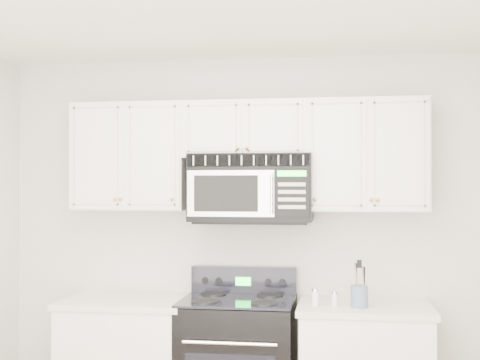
# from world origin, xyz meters

# --- Properties ---
(room) EXTENTS (3.51, 3.51, 2.61)m
(room) POSITION_xyz_m (0.00, 0.00, 1.30)
(room) COLOR brown
(room) RESTS_ON ground
(upper_cabinets) EXTENTS (2.44, 0.37, 0.75)m
(upper_cabinets) POSITION_xyz_m (0.00, 1.58, 1.93)
(upper_cabinets) COLOR silver
(upper_cabinets) RESTS_ON ground
(microwave) EXTENTS (0.82, 0.46, 0.46)m
(microwave) POSITION_xyz_m (0.04, 1.54, 1.68)
(microwave) COLOR black
(microwave) RESTS_ON ground
(utensil_crock) EXTENTS (0.11, 0.11, 0.30)m
(utensil_crock) POSITION_xyz_m (0.76, 1.32, 0.99)
(utensil_crock) COLOR #465E7C
(utensil_crock) RESTS_ON base_cabinet_right
(shaker_salt) EXTENTS (0.05, 0.05, 0.11)m
(shaker_salt) POSITION_xyz_m (0.48, 1.33, 0.98)
(shaker_salt) COLOR silver
(shaker_salt) RESTS_ON base_cabinet_right
(shaker_pepper) EXTENTS (0.04, 0.04, 0.09)m
(shaker_pepper) POSITION_xyz_m (0.61, 1.34, 0.97)
(shaker_pepper) COLOR silver
(shaker_pepper) RESTS_ON base_cabinet_right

